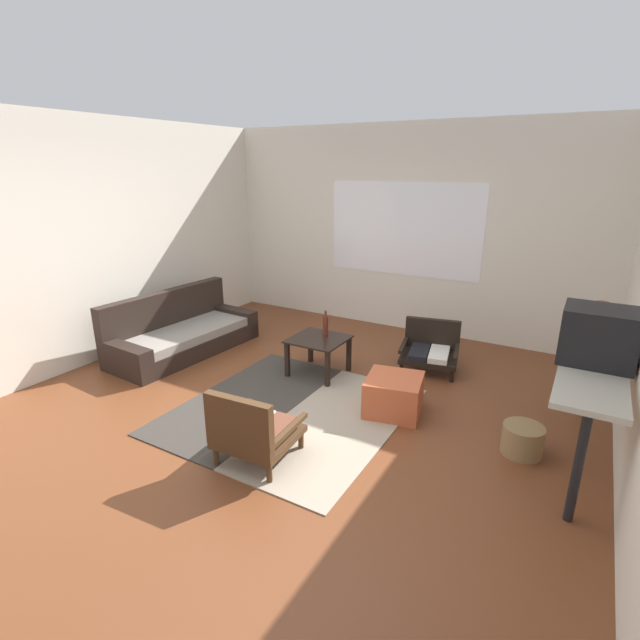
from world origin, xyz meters
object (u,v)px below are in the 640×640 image
clay_vase (598,328)px  armchair_by_window (430,348)px  coffee_table (319,345)px  ottoman_orange (394,395)px  armchair_striped_foreground (253,431)px  console_shelf (592,370)px  crt_television (598,336)px  couch (181,334)px  glass_bottle (326,326)px  wicker_basket (522,440)px

clay_vase → armchair_by_window: bearing=156.4°
coffee_table → ottoman_orange: coffee_table is taller
armchair_striped_foreground → console_shelf: console_shelf is taller
crt_television → clay_vase: size_ratio=1.40×
armchair_striped_foreground → armchair_by_window: bearing=76.0°
armchair_by_window → armchair_striped_foreground: armchair_striped_foreground is taller
armchair_by_window → crt_television: size_ratio=1.45×
ottoman_orange → console_shelf: console_shelf is taller
armchair_striped_foreground → console_shelf: 2.56m
couch → armchair_by_window: 2.96m
couch → console_shelf: 4.34m
ottoman_orange → glass_bottle: size_ratio=1.70×
coffee_table → armchair_striped_foreground: (0.40, -1.65, -0.05)m
armchair_by_window → wicker_basket: (1.15, -1.24, -0.12)m
console_shelf → crt_television: crt_television is taller
couch → coffee_table: size_ratio=3.24×
armchair_by_window → console_shelf: bearing=-34.7°
armchair_striped_foreground → console_shelf: size_ratio=0.35×
wicker_basket → coffee_table: bearing=167.2°
crt_television → armchair_by_window: bearing=144.1°
console_shelf → couch: bearing=179.6°
coffee_table → clay_vase: size_ratio=1.66×
console_shelf → ottoman_orange: bearing=-176.8°
armchair_striped_foreground → crt_television: (2.12, 1.30, 0.74)m
ottoman_orange → armchair_by_window: bearing=91.3°
couch → coffee_table: (1.78, 0.27, 0.11)m
armchair_by_window → glass_bottle: (-0.97, -0.66, 0.29)m
console_shelf → wicker_basket: (-0.38, -0.19, -0.61)m
console_shelf → clay_vase: (-0.00, 0.39, 0.22)m
armchair_striped_foreground → ottoman_orange: size_ratio=1.27×
console_shelf → glass_bottle: console_shelf is taller
couch → clay_vase: (4.31, 0.36, 0.73)m
armchair_by_window → clay_vase: (1.52, -0.66, 0.70)m
ottoman_orange → clay_vase: size_ratio=1.41×
armchair_striped_foreground → glass_bottle: size_ratio=2.16×
ottoman_orange → glass_bottle: (-0.99, 0.48, 0.36)m
ottoman_orange → crt_television: (1.49, 0.04, 0.84)m
armchair_striped_foreground → clay_vase: (2.13, 1.74, 0.67)m
armchair_striped_foreground → console_shelf: bearing=32.4°
couch → coffee_table: 1.81m
coffee_table → clay_vase: 2.60m
clay_vase → wicker_basket: bearing=-123.0°
console_shelf → glass_bottle: bearing=170.9°
armchair_striped_foreground → crt_television: size_ratio=1.28×
clay_vase → crt_television: bearing=-90.4°
couch → armchair_by_window: size_ratio=2.64×
wicker_basket → armchair_striped_foreground: bearing=-146.4°
armchair_by_window → crt_television: 2.03m
armchair_by_window → wicker_basket: 1.70m
armchair_by_window → wicker_basket: bearing=-47.2°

